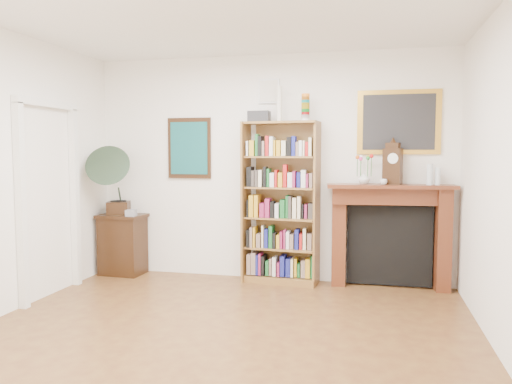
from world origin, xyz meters
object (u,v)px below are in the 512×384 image
(cd_stack, at_px, (131,213))
(mantel_clock, at_px, (393,164))
(bookshelf, at_px, (281,193))
(side_cabinet, at_px, (123,244))
(teacup, at_px, (384,182))
(bottle_left, at_px, (430,174))
(flower_vase, at_px, (364,178))
(bottle_right, at_px, (438,176))
(gramophone, at_px, (112,176))
(fireplace, at_px, (390,226))

(cd_stack, bearing_deg, mantel_clock, 3.57)
(cd_stack, distance_m, mantel_clock, 3.27)
(bookshelf, distance_m, side_cabinet, 2.21)
(teacup, bearing_deg, bookshelf, 177.10)
(bookshelf, relative_size, bottle_left, 9.43)
(bookshelf, relative_size, mantel_clock, 4.71)
(flower_vase, relative_size, bottle_right, 0.68)
(gramophone, distance_m, mantel_clock, 3.47)
(mantel_clock, bearing_deg, bottle_right, 22.12)
(bookshelf, xyz_separation_m, cd_stack, (-1.90, -0.17, -0.27))
(flower_vase, distance_m, bottle_right, 0.82)
(fireplace, xyz_separation_m, flower_vase, (-0.30, -0.05, 0.57))
(fireplace, xyz_separation_m, mantel_clock, (0.01, -0.05, 0.73))
(bookshelf, xyz_separation_m, flower_vase, (0.99, 0.02, 0.20))
(flower_vase, relative_size, teacup, 1.62)
(fireplace, distance_m, cd_stack, 3.20)
(teacup, bearing_deg, fireplace, 58.41)
(teacup, bearing_deg, mantel_clock, 41.06)
(flower_vase, height_order, bottle_right, bottle_right)
(cd_stack, height_order, flower_vase, flower_vase)
(cd_stack, relative_size, teacup, 1.44)
(bookshelf, height_order, side_cabinet, bookshelf)
(teacup, bearing_deg, flower_vase, 158.69)
(gramophone, xyz_separation_m, flower_vase, (3.14, 0.20, 0.01))
(fireplace, height_order, teacup, teacup)
(fireplace, height_order, gramophone, gramophone)
(cd_stack, relative_size, flower_vase, 0.89)
(side_cabinet, height_order, cd_stack, cd_stack)
(bookshelf, xyz_separation_m, mantel_clock, (1.31, 0.03, 0.36))
(teacup, bearing_deg, cd_stack, -177.90)
(bookshelf, xyz_separation_m, side_cabinet, (-2.09, -0.05, -0.71))
(mantel_clock, distance_m, flower_vase, 0.36)
(fireplace, bearing_deg, teacup, -127.19)
(bookshelf, bearing_deg, gramophone, -169.60)
(bookshelf, bearing_deg, bottle_right, 7.06)
(gramophone, height_order, bottle_right, gramophone)
(mantel_clock, height_order, bottle_right, mantel_clock)
(bottle_left, bearing_deg, teacup, -170.88)
(flower_vase, bearing_deg, cd_stack, -176.04)
(side_cabinet, bearing_deg, bottle_right, 3.88)
(fireplace, height_order, cd_stack, fireplace)
(side_cabinet, distance_m, bottle_right, 4.01)
(fireplace, bearing_deg, bottle_left, -12.99)
(side_cabinet, relative_size, bottle_left, 3.28)
(mantel_clock, xyz_separation_m, bottle_right, (0.50, 0.02, -0.13))
(mantel_clock, height_order, bottle_left, mantel_clock)
(mantel_clock, distance_m, bottle_left, 0.43)
(mantel_clock, bearing_deg, teacup, -118.59)
(bookshelf, distance_m, teacup, 1.22)
(cd_stack, relative_size, bottle_left, 0.50)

